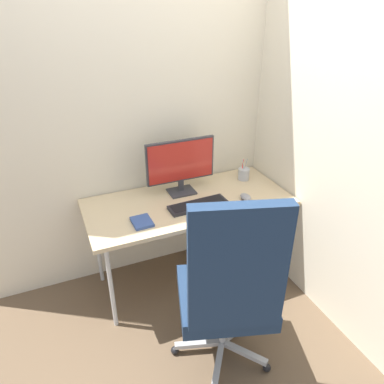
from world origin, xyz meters
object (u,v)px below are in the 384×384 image
mouse (246,197)px  pen_holder (244,174)px  keyboard (198,205)px  notebook (142,222)px  monitor (180,164)px  office_chair (229,289)px

mouse → pen_holder: 0.32m
keyboard → mouse: 0.35m
notebook → monitor: bearing=36.3°
office_chair → notebook: size_ratio=8.12×
monitor → notebook: bearing=-142.3°
pen_holder → mouse: bearing=-117.7°
office_chair → notebook: (-0.28, 0.65, 0.11)m
office_chair → keyboard: 0.72m
monitor → mouse: size_ratio=5.12×
office_chair → notebook: 0.72m
pen_holder → office_chair: bearing=-123.6°
monitor → pen_holder: bearing=0.2°
monitor → mouse: monitor is taller
keyboard → mouse: mouse is taller
office_chair → monitor: 1.00m
office_chair → notebook: bearing=113.5°
notebook → pen_holder: bearing=16.5°
keyboard → notebook: 0.41m
office_chair → pen_holder: 1.14m
keyboard → notebook: size_ratio=2.82×
monitor → notebook: 0.53m
monitor → notebook: size_ratio=3.41×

